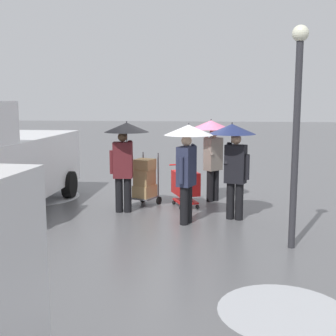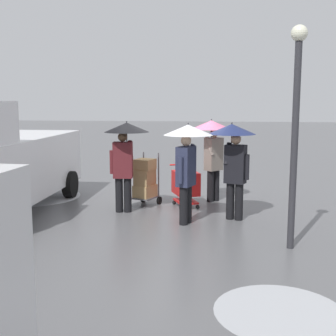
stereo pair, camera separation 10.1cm
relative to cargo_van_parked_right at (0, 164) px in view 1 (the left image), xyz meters
The scene contains 12 objects.
ground_plane 4.06m from the cargo_van_parked_right, 163.57° to the right, with size 90.00×90.00×0.00m, color #5B5B5E.
slush_patch_near_cluster 4.25m from the cargo_van_parked_right, 74.85° to the right, with size 2.71×2.71×0.01m, color #999BA0.
slush_patch_under_van 2.20m from the cargo_van_parked_right, 86.76° to the right, with size 2.57×2.57×0.01m, color silver.
slush_patch_far_side 7.26m from the cargo_van_parked_right, 144.08° to the left, with size 1.67×1.67×0.01m, color #ADAFB5.
cargo_van_parked_right is the anchor object (origin of this frame).
shopping_cart_vendor 4.37m from the cargo_van_parked_right, 163.93° to the right, with size 0.82×0.97×1.02m.
hand_dolly_boxes 3.40m from the cargo_van_parked_right, 159.40° to the right, with size 0.73×0.84×1.32m.
pedestrian_pink_side 2.88m from the cargo_van_parked_right, 169.82° to the right, with size 1.04×1.04×2.15m.
pedestrian_black_side 5.15m from the cargo_van_parked_right, 158.67° to the right, with size 1.04×1.04×2.15m.
pedestrian_white_side 5.30m from the cargo_van_parked_right, behind, with size 1.04×1.04×2.15m.
pedestrian_far_side 4.34m from the cargo_van_parked_right, behind, with size 1.04×1.04×2.15m.
street_lamp 6.61m from the cargo_van_parked_right, 165.01° to the left, with size 0.28×0.28×3.86m.
Camera 1 is at (-1.23, 10.64, 2.61)m, focal length 47.47 mm.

